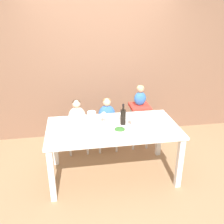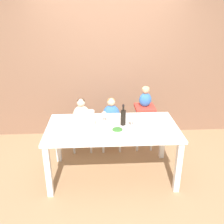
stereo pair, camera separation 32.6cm
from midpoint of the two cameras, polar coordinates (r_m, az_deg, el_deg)
ground_plane at (r=3.67m, az=-2.44°, el=-14.02°), size 14.00×14.00×0.00m
wall_back at (r=4.35m, az=-4.98°, el=11.51°), size 10.00×0.06×2.70m
dining_table at (r=3.31m, az=-2.63°, el=-4.89°), size 1.72×0.91×0.75m
chair_far_left at (r=4.07m, az=-10.09°, el=-4.15°), size 0.36×0.40×0.45m
chair_far_center at (r=4.08m, az=-3.45°, el=-3.72°), size 0.36×0.40×0.45m
chair_right_highchair at (r=4.08m, az=4.00°, el=-0.79°), size 0.31×0.34×0.74m
person_child_left at (r=3.95m, az=-10.37°, el=-0.49°), size 0.27×0.16×0.44m
person_child_center at (r=3.96m, az=-3.55°, el=-0.06°), size 0.27×0.16×0.44m
person_baby_right at (r=3.96m, az=4.13°, el=3.84°), size 0.19×0.12×0.33m
wine_bottle at (r=3.29m, az=-0.27°, el=-1.09°), size 0.07×0.07×0.29m
paper_towel_roll at (r=3.11m, az=-7.64°, el=-2.32°), size 0.11×0.11×0.27m
wine_glass_near at (r=3.24m, az=1.70°, el=-1.41°), size 0.07×0.07×0.17m
wine_glass_far at (r=3.32m, az=-4.71°, el=-0.83°), size 0.07×0.07×0.17m
salad_bowl_large at (r=3.07m, az=-1.26°, el=-4.39°), size 0.15×0.15×0.08m
dinner_plate_front_left at (r=3.02m, az=-12.72°, el=-6.20°), size 0.24×0.24×0.01m
dinner_plate_back_left at (r=3.47m, az=-10.48°, el=-2.10°), size 0.24×0.24×0.01m
dinner_plate_back_right at (r=3.54m, az=5.58°, el=-1.29°), size 0.24×0.24×0.01m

